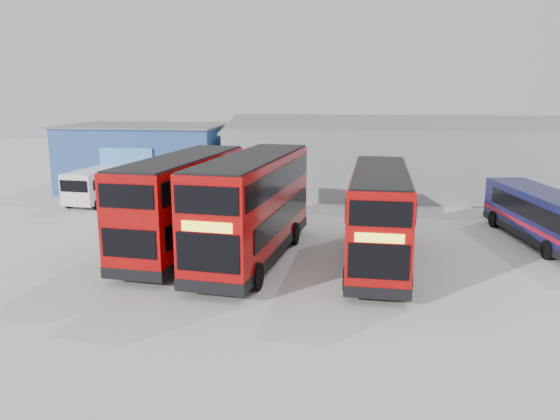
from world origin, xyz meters
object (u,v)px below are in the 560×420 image
Objects in this scene: double_decker_left at (184,204)px; single_decker_blue at (543,218)px; double_decker_centre at (253,208)px; panel_van at (97,185)px; office_block at (147,157)px; maintenance_shed at (428,158)px; double_decker_right at (379,218)px.

single_decker_blue is at bearing -162.71° from double_decker_left.
double_decker_left reaches higher than single_decker_blue.
double_decker_centre reaches higher than panel_van.
double_decker_centre is at bearing -55.70° from office_block.
single_decker_blue is 1.78× the size of panel_van.
double_decker_left is at bearing 2.82° from single_decker_blue.
panel_van is (-23.33, -8.17, -1.26)m from maintenance_shed.
panel_van is (-18.82, 11.21, -0.82)m from double_decker_right.
double_decker_right is 1.03× the size of single_decker_blue.
office_block is 1.05× the size of double_decker_centre.
double_decker_right reaches higher than single_decker_blue.
maintenance_shed is at bearing 24.61° from panel_van.
maintenance_shed is 2.94× the size of double_decker_right.
double_decker_centre is at bearing -179.04° from double_decker_right.
office_block reaches higher than panel_van.
panel_van is at bearing -22.46° from single_decker_blue.
double_decker_right is 1.83× the size of panel_van.
maintenance_shed is at bearing 79.10° from double_decker_right.
office_block reaches higher than double_decker_centre.
maintenance_shed reaches higher than single_decker_blue.
maintenance_shed reaches higher than double_decker_right.
double_decker_left is (8.20, -16.41, -0.26)m from office_block.
maintenance_shed is 2.72× the size of double_decker_left.
single_decker_blue is at bearing 31.19° from double_decker_right.
maintenance_shed is 23.02m from double_decker_left.
single_decker_blue is at bearing 24.26° from double_decker_centre.
office_block is 18.35m from double_decker_left.
double_decker_left reaches higher than double_decker_right.
double_decker_centre is at bearing 172.24° from double_decker_left.
single_decker_blue reaches higher than panel_van.
maintenance_shed is 3.03× the size of single_decker_blue.
panel_van is at bearing -160.71° from maintenance_shed.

